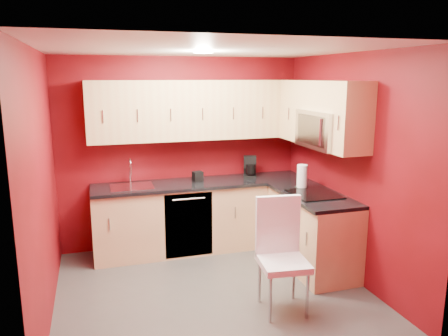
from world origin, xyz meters
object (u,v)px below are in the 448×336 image
microwave (326,129)px  paper_towel (302,177)px  napkin_holder (198,176)px  coffee_maker (250,167)px  sink (132,184)px  dining_chair (283,257)px

microwave → paper_towel: (-0.11, 0.31, -0.61)m
microwave → napkin_holder: bearing=140.4°
coffee_maker → paper_towel: paper_towel is taller
coffee_maker → paper_towel: (0.40, -0.74, 0.00)m
sink → coffee_maker: bearing=2.0°
paper_towel → dining_chair: size_ratio=0.26×
paper_towel → napkin_holder: bearing=147.7°
sink → dining_chair: bearing=-54.9°
sink → paper_towel: (1.98, -0.69, 0.11)m
microwave → sink: (-2.09, 1.00, -0.72)m
sink → dining_chair: (1.25, -1.78, -0.39)m
microwave → napkin_holder: (-1.25, 1.03, -0.69)m
microwave → dining_chair: size_ratio=0.69×
napkin_holder → dining_chair: (0.40, -1.80, -0.42)m
sink → dining_chair: size_ratio=0.47×
coffee_maker → napkin_holder: size_ratio=2.21×
microwave → dining_chair: microwave is taller
coffee_maker → dining_chair: coffee_maker is taller
sink → paper_towel: size_ratio=1.81×
napkin_holder → paper_towel: 1.34m
napkin_holder → coffee_maker: bearing=2.2°
microwave → coffee_maker: 1.32m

